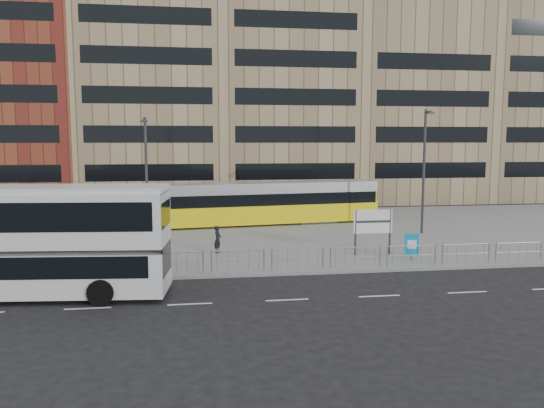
{
  "coord_description": "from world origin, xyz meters",
  "views": [
    {
      "loc": [
        -5.63,
        -25.12,
        6.59
      ],
      "look_at": [
        -1.22,
        6.0,
        2.83
      ],
      "focal_mm": 35.0,
      "sensor_mm": 36.0,
      "label": 1
    }
  ],
  "objects": [
    {
      "name": "kerb",
      "position": [
        0.0,
        0.05,
        0.07
      ],
      "size": [
        64.0,
        0.25,
        0.17
      ],
      "primitive_type": "cube",
      "color": "gray",
      "rests_on": "ground"
    },
    {
      "name": "ground",
      "position": [
        0.0,
        0.0,
        0.0
      ],
      "size": [
        120.0,
        120.0,
        0.0
      ],
      "primitive_type": "plane",
      "color": "black",
      "rests_on": "ground"
    },
    {
      "name": "plaza",
      "position": [
        0.0,
        12.0,
        0.07
      ],
      "size": [
        64.0,
        24.0,
        0.15
      ],
      "primitive_type": "cube",
      "color": "gray",
      "rests_on": "ground"
    },
    {
      "name": "pedestrian",
      "position": [
        -4.51,
        5.11,
        0.94
      ],
      "size": [
        0.58,
        0.68,
        1.57
      ],
      "primitive_type": "imported",
      "rotation": [
        0.0,
        0.0,
        1.14
      ],
      "color": "black",
      "rests_on": "plaza"
    },
    {
      "name": "ad_panel",
      "position": [
        5.85,
        1.79,
        0.98
      ],
      "size": [
        0.75,
        0.25,
        1.43
      ],
      "rotation": [
        0.0,
        0.0,
        -0.25
      ],
      "color": "#2D2D30",
      "rests_on": "plaza"
    },
    {
      "name": "road_markings",
      "position": [
        1.0,
        -4.0,
        0.01
      ],
      "size": [
        62.0,
        0.12,
        0.01
      ],
      "primitive_type": "cube",
      "color": "white",
      "rests_on": "ground"
    },
    {
      "name": "pedestrian_barrier",
      "position": [
        2.0,
        0.5,
        0.98
      ],
      "size": [
        32.07,
        0.07,
        1.1
      ],
      "color": "#95989D",
      "rests_on": "plaza"
    },
    {
      "name": "lamp_post_west",
      "position": [
        -8.9,
        10.21,
        4.5
      ],
      "size": [
        0.45,
        1.04,
        7.96
      ],
      "color": "#2D2D30",
      "rests_on": "plaza"
    },
    {
      "name": "building_row",
      "position": [
        1.55,
        34.27,
        12.91
      ],
      "size": [
        70.4,
        18.4,
        31.2
      ],
      "color": "brown",
      "rests_on": "ground"
    },
    {
      "name": "tram",
      "position": [
        -5.2,
        14.75,
        1.78
      ],
      "size": [
        27.63,
        6.08,
        3.24
      ],
      "rotation": [
        0.0,
        0.0,
        0.13
      ],
      "color": "yellow",
      "rests_on": "plaza"
    },
    {
      "name": "double_decker_bus",
      "position": [
        -12.83,
        -2.0,
        2.55
      ],
      "size": [
        12.01,
        3.85,
        4.72
      ],
      "rotation": [
        0.0,
        0.0,
        -0.1
      ],
      "color": "silver",
      "rests_on": "ground"
    },
    {
      "name": "lamp_post_east",
      "position": [
        9.94,
        9.67,
        4.82
      ],
      "size": [
        0.45,
        1.04,
        8.58
      ],
      "color": "#2D2D30",
      "rests_on": "plaza"
    },
    {
      "name": "traffic_light_west",
      "position": [
        -8.53,
        2.07,
        2.12
      ],
      "size": [
        0.23,
        0.25,
        3.1
      ],
      "rotation": [
        0.0,
        0.0,
        0.39
      ],
      "color": "#2D2D30",
      "rests_on": "plaza"
    },
    {
      "name": "station_sign",
      "position": [
        4.19,
        3.41,
        1.93
      ],
      "size": [
        2.24,
        0.14,
        2.57
      ],
      "rotation": [
        0.0,
        0.0,
        -0.01
      ],
      "color": "#2D2D30",
      "rests_on": "plaza"
    }
  ]
}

